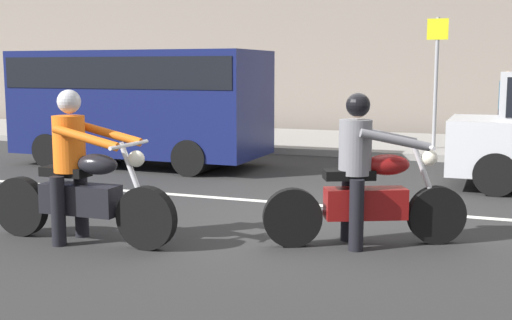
{
  "coord_description": "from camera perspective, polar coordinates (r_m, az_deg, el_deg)",
  "views": [
    {
      "loc": [
        2.12,
        -7.56,
        1.85
      ],
      "look_at": [
        -0.38,
        -1.0,
        0.87
      ],
      "focal_mm": 45.91,
      "sensor_mm": 36.0,
      "label": 1
    }
  ],
  "objects": [
    {
      "name": "street_sign_post",
      "position": [
        14.6,
        15.44,
        7.55
      ],
      "size": [
        0.44,
        0.08,
        2.79
      ],
      "color": "gray",
      "rests_on": "sidewalk_slab"
    },
    {
      "name": "lane_marking_stripe",
      "position": [
        9.04,
        3.76,
        -3.83
      ],
      "size": [
        18.0,
        0.14,
        0.01
      ],
      "primitive_type": "cube",
      "color": "silver",
      "rests_on": "ground_plane"
    },
    {
      "name": "sidewalk_slab",
      "position": [
        15.8,
        13.02,
        1.3
      ],
      "size": [
        40.0,
        4.4,
        0.14
      ],
      "primitive_type": "cube",
      "color": "gray",
      "rests_on": "ground_plane"
    },
    {
      "name": "motorcycle_with_rider_gray",
      "position": [
        6.92,
        9.45,
        -2.06
      ],
      "size": [
        2.0,
        1.09,
        1.6
      ],
      "color": "black",
      "rests_on": "ground_plane"
    },
    {
      "name": "pedestrian_bystander",
      "position": [
        15.39,
        20.99,
        4.67
      ],
      "size": [
        0.34,
        0.34,
        1.66
      ],
      "color": "black",
      "rests_on": "sidewalk_slab"
    },
    {
      "name": "motorcycle_with_rider_orange_stripe",
      "position": [
        7.2,
        -15.15,
        -1.79
      ],
      "size": [
        2.26,
        0.7,
        1.63
      ],
      "color": "black",
      "rests_on": "ground_plane"
    },
    {
      "name": "parked_van_navy",
      "position": [
        12.73,
        -10.05,
        5.23
      ],
      "size": [
        4.77,
        1.96,
        2.18
      ],
      "color": "#11194C",
      "rests_on": "ground_plane"
    },
    {
      "name": "ground_plane",
      "position": [
        8.07,
        5.08,
        -5.31
      ],
      "size": [
        80.0,
        80.0,
        0.0
      ],
      "primitive_type": "plane",
      "color": "#282828"
    }
  ]
}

